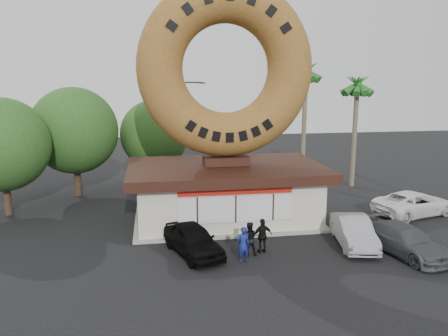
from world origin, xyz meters
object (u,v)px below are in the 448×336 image
Objects in this scene: person_left at (243,245)px; car_silver at (354,231)px; person_right at (263,236)px; person_center at (249,239)px; car_grey at (404,240)px; street_lamp at (182,126)px; car_black at (193,240)px; car_white at (414,203)px; donut_shop at (226,190)px; giant_donut at (226,69)px.

car_silver is (5.87, 1.16, -0.13)m from person_left.
car_silver is at bearing 172.53° from person_right.
car_grey is at bearing 175.22° from person_center.
car_silver is (7.47, -15.10, -3.77)m from street_lamp.
car_white is (13.87, 3.93, 0.01)m from car_black.
car_black is at bearing -170.23° from car_silver.
street_lamp is at bearing 68.66° from car_black.
car_white reaches higher than car_silver.
person_right is 6.72m from car_grey.
car_silver is (5.61, -5.08, -1.05)m from donut_shop.
giant_donut is 14.02m from car_white.
car_white is (3.98, 5.49, 0.05)m from car_grey.
person_left is (-0.26, -6.26, -7.87)m from giant_donut.
giant_donut is at bearing 148.49° from car_silver.
person_left is 12.85m from car_white.
car_white is at bearing -168.08° from person_right.
car_white reaches higher than car_black.
street_lamp reaches higher than donut_shop.
car_black is at bearing -16.14° from person_right.
person_center is 0.35× the size of car_grey.
car_silver is 0.83× the size of car_white.
street_lamp reaches higher than car_grey.
person_left is at bearing 63.33° from person_center.
car_white is (13.33, -11.03, -3.75)m from street_lamp.
person_center reaches higher than car_grey.
person_left is 0.32× the size of car_white.
donut_shop is 2.38× the size of car_grey.
person_right reaches higher than car_grey.
person_left is 0.88m from person_center.
car_black is 8.01m from car_silver.
person_right is (0.71, 0.18, 0.03)m from person_center.
donut_shop reaches higher than car_grey.
street_lamp is at bearing 100.51° from giant_donut.
person_right is 4.73m from car_silver.
donut_shop is at bearing -90.00° from giant_donut.
person_left reaches higher than car_black.
donut_shop is 7.64m from car_silver.
car_white is (11.48, -1.03, -7.98)m from giant_donut.
person_center is 0.73m from person_right.
car_white is (11.48, -1.02, -1.04)m from donut_shop.
car_grey is at bearing -41.03° from giant_donut.
person_left is 7.76m from car_grey.
donut_shop is 5.56m from person_center.
donut_shop is at bearing 148.58° from car_silver.
car_white is at bearing -159.13° from person_left.
person_left is at bearing 98.81° from car_white.
car_black is at bearing -8.43° from person_center.
giant_donut is at bearing 125.06° from car_grey.
person_right is at bearing -162.34° from person_center.
person_left is 0.99× the size of person_right.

